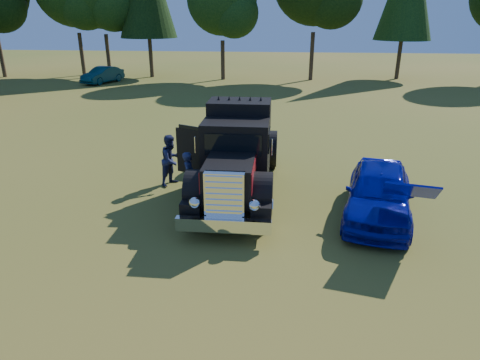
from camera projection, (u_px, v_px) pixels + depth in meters
name	position (u px, v px, depth m)	size (l,w,h in m)	color
ground	(221.00, 235.00, 11.70)	(120.00, 120.00, 0.00)	#44591A
diamond_t_truck	(237.00, 158.00, 13.90)	(3.29, 7.16, 3.00)	black
hotrod_coupe	(379.00, 192.00, 12.51)	(2.79, 4.88, 1.89)	#1C08B2
spectator_near	(189.00, 177.00, 13.60)	(0.60, 0.39, 1.64)	#22264F
spectator_far	(171.00, 160.00, 14.92)	(0.88, 0.68, 1.80)	#1A1B3E
distant_teal_car	(103.00, 75.00, 37.13)	(1.45, 4.15, 1.37)	#083334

